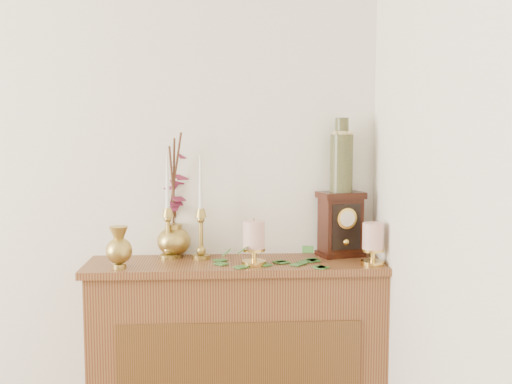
{
  "coord_description": "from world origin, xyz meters",
  "views": [
    {
      "loc": [
        1.34,
        -0.33,
        1.47
      ],
      "look_at": [
        1.47,
        2.05,
        1.22
      ],
      "focal_mm": 42.0,
      "sensor_mm": 36.0,
      "label": 1
    }
  ],
  "objects": [
    {
      "name": "console_shelf",
      "position": [
        1.4,
        2.1,
        0.44
      ],
      "size": [
        1.24,
        0.34,
        0.93
      ],
      "color": "brown",
      "rests_on": "ground"
    },
    {
      "name": "candlestick_left",
      "position": [
        1.11,
        2.17,
        1.07
      ],
      "size": [
        0.07,
        0.07,
        0.44
      ],
      "rotation": [
        0.0,
        0.0,
        -0.35
      ],
      "color": "#A98D43",
      "rests_on": "console_shelf"
    },
    {
      "name": "candlestick_center",
      "position": [
        1.25,
        2.15,
        1.07
      ],
      "size": [
        0.07,
        0.07,
        0.44
      ],
      "rotation": [
        0.0,
        0.0,
        0.25
      ],
      "color": "#A98D43",
      "rests_on": "console_shelf"
    },
    {
      "name": "bud_vase",
      "position": [
        0.93,
        2.0,
        1.01
      ],
      "size": [
        0.1,
        0.1,
        0.17
      ],
      "rotation": [
        0.0,
        0.0,
        0.15
      ],
      "color": "#A98D43",
      "rests_on": "console_shelf"
    },
    {
      "name": "ginger_jar",
      "position": [
        1.14,
        2.25,
        1.17
      ],
      "size": [
        0.22,
        0.23,
        0.53
      ],
      "rotation": [
        0.0,
        0.0,
        0.14
      ],
      "color": "#A98D43",
      "rests_on": "console_shelf"
    },
    {
      "name": "pillar_candle_left",
      "position": [
        1.46,
        2.03,
        1.03
      ],
      "size": [
        0.1,
        0.1,
        0.19
      ],
      "rotation": [
        0.0,
        0.0,
        0.14
      ],
      "color": "gold",
      "rests_on": "console_shelf"
    },
    {
      "name": "pillar_candle_right",
      "position": [
        1.94,
        2.0,
        1.03
      ],
      "size": [
        0.09,
        0.09,
        0.18
      ],
      "rotation": [
        0.0,
        0.0,
        -0.34
      ],
      "color": "gold",
      "rests_on": "console_shelf"
    },
    {
      "name": "ivy_garland",
      "position": [
        1.5,
        2.01,
        0.94
      ],
      "size": [
        0.49,
        0.21,
        0.08
      ],
      "rotation": [
        0.0,
        0.0,
        0.25
      ],
      "color": "#2F6125",
      "rests_on": "console_shelf"
    },
    {
      "name": "mantel_clock",
      "position": [
        1.85,
        2.18,
        1.07
      ],
      "size": [
        0.21,
        0.17,
        0.28
      ],
      "rotation": [
        0.0,
        0.0,
        0.25
      ],
      "color": "black",
      "rests_on": "console_shelf"
    },
    {
      "name": "ceramic_vase",
      "position": [
        1.84,
        2.19,
        1.35
      ],
      "size": [
        0.1,
        0.1,
        0.31
      ],
      "rotation": [
        0.0,
        0.0,
        0.25
      ],
      "color": "#183021",
      "rests_on": "mantel_clock"
    }
  ]
}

